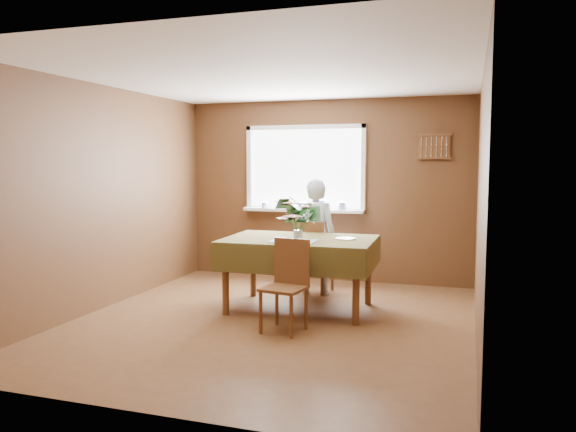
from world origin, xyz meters
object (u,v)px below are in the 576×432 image
(flower_bouquet, at_px, (298,215))
(chair_near, at_px, (287,280))
(seated_woman, at_px, (315,237))
(chair_far, at_px, (313,254))
(dining_table, at_px, (300,247))

(flower_bouquet, bearing_deg, chair_near, -84.69)
(chair_near, relative_size, seated_woman, 0.62)
(seated_woman, bearing_deg, chair_far, -48.94)
(chair_far, xyz_separation_m, flower_bouquet, (0.13, -1.06, 0.58))
(chair_near, xyz_separation_m, flower_bouquet, (-0.05, 0.51, 0.59))
(flower_bouquet, bearing_deg, seated_woman, 94.95)
(chair_far, height_order, chair_near, chair_far)
(dining_table, height_order, chair_far, chair_far)
(chair_near, height_order, seated_woman, seated_woman)
(seated_woman, xyz_separation_m, flower_bouquet, (0.09, -1.02, 0.36))
(chair_near, bearing_deg, dining_table, 107.05)
(dining_table, xyz_separation_m, seated_woman, (-0.03, 0.76, 0.02))
(dining_table, distance_m, chair_near, 0.81)
(dining_table, bearing_deg, chair_far, 93.19)
(chair_far, xyz_separation_m, chair_near, (0.18, -1.58, -0.01))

